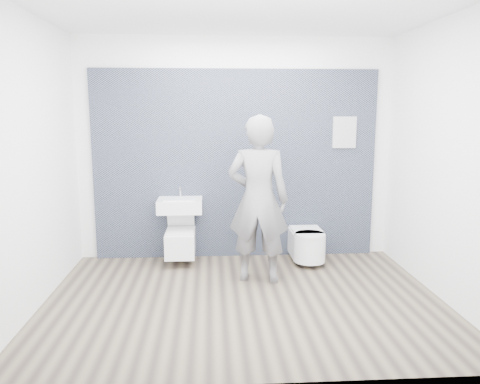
{
  "coord_description": "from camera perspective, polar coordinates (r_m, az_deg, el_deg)",
  "views": [
    {
      "loc": [
        -0.33,
        -4.48,
        1.89
      ],
      "look_at": [
        0.0,
        0.6,
        1.0
      ],
      "focal_mm": 35.0,
      "sensor_mm": 36.0,
      "label": 1
    }
  ],
  "objects": [
    {
      "name": "toilet_rounded",
      "position": [
        5.95,
        8.22,
        -6.34
      ],
      "size": [
        0.39,
        0.66,
        0.35
      ],
      "color": "white",
      "rests_on": "ground"
    },
    {
      "name": "washbasin",
      "position": [
        5.84,
        -7.33,
        -1.58
      ],
      "size": [
        0.55,
        0.41,
        0.41
      ],
      "color": "white",
      "rests_on": "ground"
    },
    {
      "name": "tile_wall",
      "position": [
        6.25,
        -0.52,
        -7.69
      ],
      "size": [
        3.6,
        0.06,
        2.4
      ],
      "primitive_type": "cube",
      "color": "black",
      "rests_on": "ground"
    },
    {
      "name": "toilet_square",
      "position": [
        5.9,
        -7.26,
        -5.95
      ],
      "size": [
        0.36,
        0.52,
        0.67
      ],
      "color": "white",
      "rests_on": "ground"
    },
    {
      "name": "info_placard",
      "position": [
        6.43,
        12.07,
        -7.4
      ],
      "size": [
        0.3,
        0.03,
        0.4
      ],
      "primitive_type": "cube",
      "color": "silver",
      "rests_on": "ground"
    },
    {
      "name": "room_shell",
      "position": [
        4.49,
        0.5,
        8.0
      ],
      "size": [
        4.0,
        4.0,
        4.0
      ],
      "color": "white",
      "rests_on": "ground"
    },
    {
      "name": "ground",
      "position": [
        4.87,
        0.47,
        -12.91
      ],
      "size": [
        4.0,
        4.0,
        0.0
      ],
      "primitive_type": "plane",
      "color": "brown",
      "rests_on": "ground"
    },
    {
      "name": "visitor",
      "position": [
        5.13,
        2.23,
        -0.93
      ],
      "size": [
        0.75,
        0.57,
        1.85
      ],
      "primitive_type": "imported",
      "rotation": [
        0.0,
        0.0,
        2.93
      ],
      "color": "slate",
      "rests_on": "ground"
    }
  ]
}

